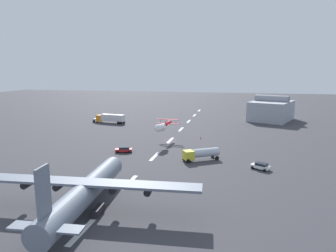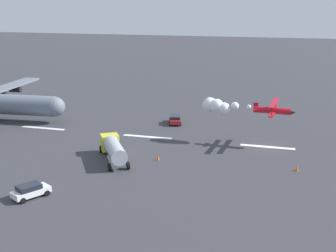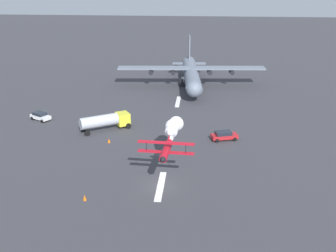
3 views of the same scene
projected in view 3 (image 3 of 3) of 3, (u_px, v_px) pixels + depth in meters
name	position (u px, v px, depth m)	size (l,w,h in m)	color
ground_plane	(161.00, 186.00, 53.88)	(440.00, 440.00, 0.00)	#38383D
runway_stripe_4	(161.00, 186.00, 53.88)	(8.00, 0.90, 0.01)	white
runway_stripe_5	(171.00, 134.00, 71.33)	(8.00, 0.90, 0.01)	white
runway_stripe_6	(178.00, 102.00, 88.78)	(8.00, 0.90, 0.01)	white
runway_stripe_7	(182.00, 80.00, 106.23)	(8.00, 0.90, 0.01)	white
cargo_transport_plane	(191.00, 75.00, 98.69)	(28.96, 36.12, 10.81)	slate
stunt_biplane_red	(172.00, 131.00, 57.72)	(13.94, 7.27, 2.44)	red
fuel_tanker_truck	(106.00, 121.00, 72.39)	(6.93, 8.88, 2.90)	yellow
followme_car_yellow	(224.00, 135.00, 68.40)	(3.01, 4.77, 1.52)	#B21E23
airport_staff_sedan	(40.00, 116.00, 77.60)	(3.57, 4.45, 1.52)	white
traffic_cone_near	(85.00, 197.00, 50.44)	(0.44, 0.44, 0.75)	orange
traffic_cone_far	(109.00, 141.00, 67.42)	(0.44, 0.44, 0.75)	orange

